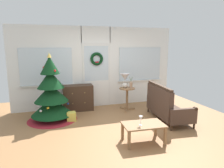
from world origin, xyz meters
The scene contains 11 objects.
ground_plane centered at (0.00, 0.00, 0.00)m, with size 6.76×6.76×0.00m, color #996B42.
back_wall_with_door centered at (0.00, 2.08, 1.28)m, with size 5.20×0.19×2.55m.
christmas_tree centered at (-1.44, 1.15, 0.63)m, with size 1.31×1.31×1.78m.
dresser_cabinet centered at (-0.65, 1.79, 0.39)m, with size 0.92×0.47×0.78m.
settee_sofa centered at (1.45, 0.25, 0.38)m, with size 0.85×1.61×0.96m.
side_table centered at (0.78, 1.34, 0.49)m, with size 0.50×0.48×0.69m.
table_lamp centered at (0.72, 1.38, 0.98)m, with size 0.28×0.28×0.44m.
flower_vase centered at (0.88, 1.28, 0.81)m, with size 0.11×0.10×0.35m.
coffee_table centered at (0.31, -0.77, 0.34)m, with size 0.87×0.57×0.39m.
wine_glass centered at (0.22, -0.82, 0.54)m, with size 0.08×0.08×0.20m.
gift_box centered at (-0.97, 0.90, 0.12)m, with size 0.24×0.21×0.24m, color #D8C64C.
Camera 1 is at (-1.50, -4.37, 1.97)m, focal length 33.10 mm.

